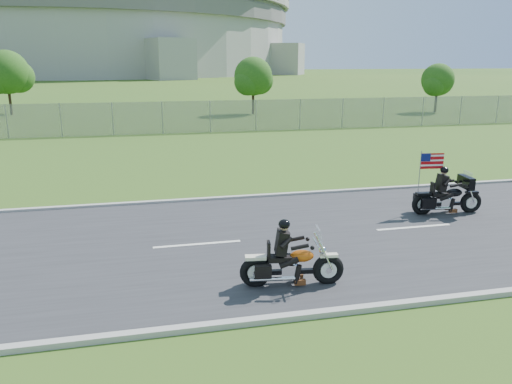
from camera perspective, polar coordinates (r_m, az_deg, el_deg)
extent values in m
plane|color=#2B4F18|center=(13.04, 2.08, -5.47)|extent=(420.00, 420.00, 0.00)
cube|color=#28282B|center=(13.04, 2.08, -5.39)|extent=(120.00, 8.00, 0.04)
cube|color=#9E9B93|center=(16.79, -1.42, -0.60)|extent=(120.00, 0.18, 0.12)
cube|color=#9E9B93|center=(9.51, 8.45, -13.48)|extent=(120.00, 0.18, 0.12)
cube|color=gray|center=(32.07, -16.06, 8.03)|extent=(60.00, 0.03, 2.00)
cylinder|color=#A3A099|center=(182.67, -18.68, 15.93)|extent=(130.00, 130.00, 20.00)
cylinder|color=#605E5B|center=(183.02, -18.87, 18.12)|extent=(132.00, 132.00, 4.00)
cylinder|color=#A3A099|center=(183.52, -19.04, 19.98)|extent=(134.00, 134.00, 6.00)
cylinder|color=#382316|center=(42.93, -0.33, 10.57)|extent=(0.22, 0.22, 2.52)
sphere|color=#204D14|center=(42.82, -0.33, 13.10)|extent=(3.20, 3.20, 3.20)
sphere|color=#204D14|center=(43.44, 0.38, 12.65)|extent=(2.40, 2.40, 2.40)
sphere|color=#204D14|center=(42.33, -0.97, 12.46)|extent=(2.24, 2.24, 2.24)
cylinder|color=#382316|center=(47.19, -26.32, 9.62)|extent=(0.22, 0.22, 2.80)
sphere|color=#204D14|center=(47.10, -26.62, 12.16)|extent=(3.60, 3.60, 3.60)
sphere|color=#204D14|center=(47.47, -25.56, 11.80)|extent=(2.70, 2.70, 2.70)
cylinder|color=#382316|center=(47.21, 19.87, 9.93)|extent=(0.22, 0.22, 2.24)
sphere|color=#204D14|center=(47.12, 20.06, 11.96)|extent=(2.80, 2.80, 2.80)
sphere|color=#204D14|center=(47.78, 20.33, 11.58)|extent=(2.10, 2.10, 2.10)
sphere|color=#204D14|center=(46.58, 19.73, 11.47)|extent=(1.96, 1.96, 1.96)
torus|color=black|center=(10.54, 8.25, -8.74)|extent=(0.67, 0.24, 0.66)
torus|color=black|center=(10.31, -0.05, -9.14)|extent=(0.67, 0.24, 0.66)
ellipsoid|color=#C7540E|center=(10.31, 5.26, -7.28)|extent=(0.53, 0.35, 0.25)
cube|color=black|center=(10.25, 2.69, -7.58)|extent=(0.52, 0.33, 0.11)
cube|color=black|center=(10.13, 2.97, -5.76)|extent=(0.26, 0.38, 0.49)
sphere|color=black|center=(10.01, 3.25, -3.70)|extent=(0.27, 0.27, 0.24)
cube|color=silver|center=(10.22, 7.28, -4.97)|extent=(0.09, 0.41, 0.36)
torus|color=black|center=(16.46, 23.33, -1.09)|extent=(0.68, 0.23, 0.67)
torus|color=black|center=(15.75, 18.49, -1.32)|extent=(0.68, 0.23, 0.67)
ellipsoid|color=black|center=(16.10, 21.70, -0.07)|extent=(0.53, 0.34, 0.25)
cube|color=black|center=(15.89, 20.20, -0.24)|extent=(0.52, 0.32, 0.11)
cube|color=black|center=(15.83, 20.45, 0.99)|extent=(0.25, 0.38, 0.50)
sphere|color=black|center=(15.77, 20.73, 2.36)|extent=(0.27, 0.27, 0.24)
cube|color=black|center=(16.19, 22.87, 1.05)|extent=(0.27, 0.74, 0.36)
cube|color=#B70C11|center=(15.73, 19.49, 3.36)|extent=(0.72, 0.09, 0.47)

